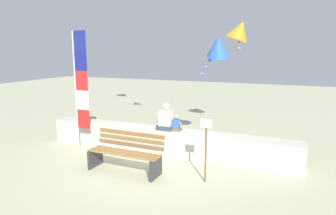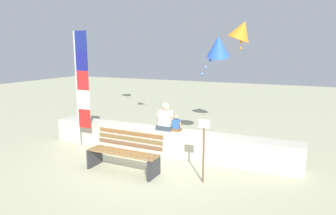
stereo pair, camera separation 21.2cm
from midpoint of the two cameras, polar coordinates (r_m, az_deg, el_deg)
ground_plane at (r=7.67m, az=-3.89°, el=-10.36°), size 40.00×40.00×0.00m
seawall_ledge at (r=8.25m, az=-1.35°, el=-6.35°), size 6.97×0.57×0.67m
park_bench at (r=7.14m, az=-8.74°, el=-8.44°), size 1.76×0.65×0.88m
person_adult at (r=8.05m, az=-1.20°, el=-2.21°), size 0.48×0.35×0.73m
person_child at (r=7.96m, az=0.79°, el=-3.20°), size 0.28×0.21×0.44m
flag_banner at (r=8.72m, az=-16.91°, el=4.19°), size 0.44×0.05×3.27m
kite_blue at (r=8.03m, az=8.58°, el=11.28°), size 0.79×0.84×1.11m
kite_orange at (r=9.90m, az=12.66°, el=13.90°), size 0.99×0.87×0.97m
sign_post at (r=6.39m, az=6.18°, el=-7.09°), size 0.24×0.04×1.36m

